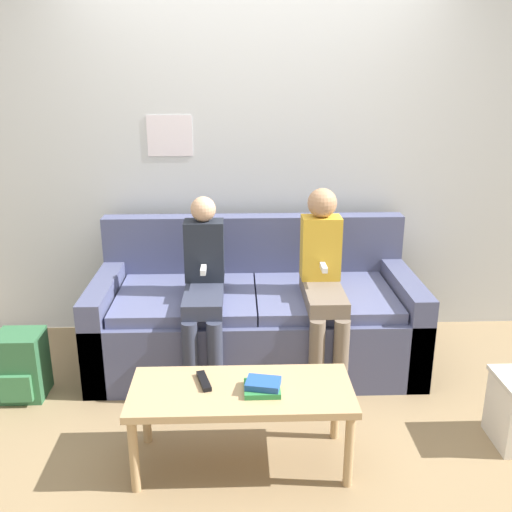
{
  "coord_description": "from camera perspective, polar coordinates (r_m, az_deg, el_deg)",
  "views": [
    {
      "loc": [
        -0.11,
        -2.85,
        1.84
      ],
      "look_at": [
        0.0,
        0.44,
        0.76
      ],
      "focal_mm": 40.0,
      "sensor_mm": 36.0,
      "label": 1
    }
  ],
  "objects": [
    {
      "name": "backpack",
      "position": [
        3.65,
        -22.36,
        -10.11
      ],
      "size": [
        0.26,
        0.27,
        0.4
      ],
      "color": "#336B42",
      "rests_on": "ground_plane"
    },
    {
      "name": "book_stack",
      "position": [
        2.73,
        0.68,
        -12.89
      ],
      "size": [
        0.18,
        0.16,
        0.06
      ],
      "color": "#2D8442",
      "rests_on": "coffee_table"
    },
    {
      "name": "couch",
      "position": [
        3.76,
        -0.07,
        -6.12
      ],
      "size": [
        2.05,
        0.91,
        0.89
      ],
      "color": "#4C5175",
      "rests_on": "ground_plane"
    },
    {
      "name": "coffee_table",
      "position": [
        2.78,
        -1.47,
        -13.95
      ],
      "size": [
        1.06,
        0.44,
        0.41
      ],
      "color": "tan",
      "rests_on": "ground_plane"
    },
    {
      "name": "tv_remote",
      "position": [
        2.81,
        -5.24,
        -12.35
      ],
      "size": [
        0.08,
        0.17,
        0.02
      ],
      "rotation": [
        0.0,
        0.0,
        0.27
      ],
      "color": "black",
      "rests_on": "coffee_table"
    },
    {
      "name": "ground_plane",
      "position": [
        3.4,
        0.26,
        -14.71
      ],
      "size": [
        10.0,
        10.0,
        0.0
      ],
      "primitive_type": "plane",
      "color": "#937A56"
    },
    {
      "name": "person_right",
      "position": [
        3.47,
        6.72,
        -1.99
      ],
      "size": [
        0.24,
        0.61,
        1.16
      ],
      "color": "#756656",
      "rests_on": "ground_plane"
    },
    {
      "name": "wall_back",
      "position": [
        4.01,
        -0.35,
        10.37
      ],
      "size": [
        8.0,
        0.06,
        2.6
      ],
      "color": "silver",
      "rests_on": "ground_plane"
    },
    {
      "name": "person_left",
      "position": [
        3.44,
        -5.24,
        -2.73
      ],
      "size": [
        0.24,
        0.61,
        1.12
      ],
      "color": "#33384C",
      "rests_on": "ground_plane"
    }
  ]
}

